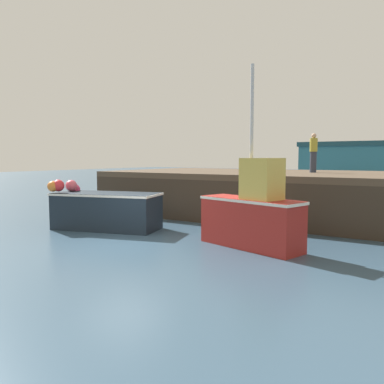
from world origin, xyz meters
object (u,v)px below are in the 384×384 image
Objects in this scene: rowboat at (267,230)px; dockworker at (313,153)px; fishing_boat_near_right at (252,214)px; fishing_boat_near_left at (105,209)px.

rowboat is 5.62m from dockworker.
fishing_boat_near_right is 2.32m from rowboat.
fishing_boat_near_right is (5.92, 0.10, 0.26)m from fishing_boat_near_left.
rowboat is 0.98× the size of dockworker.
fishing_boat_near_left is 2.43× the size of dockworker.
dockworker reaches higher than rowboat.
fishing_boat_near_right reaches higher than rowboat.
fishing_boat_near_left is 9.46m from dockworker.
fishing_boat_near_right is 7.29m from dockworker.
dockworker reaches higher than fishing_boat_near_left.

